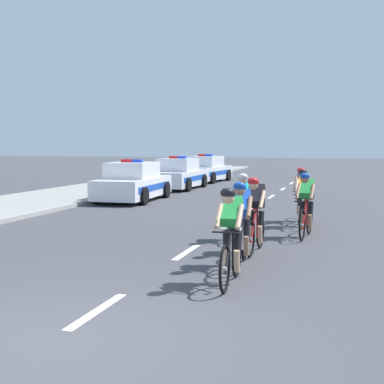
% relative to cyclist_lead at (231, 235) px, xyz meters
% --- Properties ---
extents(ground_plane, '(160.00, 160.00, 0.00)m').
position_rel_cyclist_lead_xyz_m(ground_plane, '(-1.39, -2.93, -0.79)').
color(ground_plane, '#424247').
extents(sidewalk_slab, '(4.35, 60.00, 0.12)m').
position_rel_cyclist_lead_xyz_m(sidewalk_slab, '(-9.49, 11.07, -0.73)').
color(sidewalk_slab, gray).
rests_on(sidewalk_slab, ground).
extents(kerb_edge, '(0.16, 60.00, 0.13)m').
position_rel_cyclist_lead_xyz_m(kerb_edge, '(-7.40, 11.07, -0.72)').
color(kerb_edge, '#9E9E99').
rests_on(kerb_edge, ground).
extents(lane_markings_centre, '(0.14, 29.60, 0.01)m').
position_rel_cyclist_lead_xyz_m(lane_markings_centre, '(-1.39, 8.24, -0.78)').
color(lane_markings_centre, white).
rests_on(lane_markings_centre, ground).
extents(cyclist_lead, '(0.42, 1.72, 1.56)m').
position_rel_cyclist_lead_xyz_m(cyclist_lead, '(0.00, 0.00, 0.00)').
color(cyclist_lead, black).
rests_on(cyclist_lead, ground).
extents(cyclist_second, '(0.44, 1.72, 1.56)m').
position_rel_cyclist_lead_xyz_m(cyclist_second, '(-0.09, 1.28, 0.00)').
color(cyclist_second, black).
rests_on(cyclist_second, ground).
extents(cyclist_third, '(0.42, 1.72, 1.56)m').
position_rel_cyclist_lead_xyz_m(cyclist_third, '(-0.06, 2.58, 0.00)').
color(cyclist_third, black).
rests_on(cyclist_third, ground).
extents(cyclist_fourth, '(0.45, 1.72, 1.56)m').
position_rel_cyclist_lead_xyz_m(cyclist_fourth, '(-0.56, 3.89, 0.00)').
color(cyclist_fourth, black).
rests_on(cyclist_fourth, ground).
extents(cyclist_fifth, '(0.44, 1.72, 1.56)m').
position_rel_cyclist_lead_xyz_m(cyclist_fifth, '(0.77, 4.63, 0.00)').
color(cyclist_fifth, black).
rests_on(cyclist_fifth, ground).
extents(cyclist_sixth, '(0.42, 1.72, 1.56)m').
position_rel_cyclist_lead_xyz_m(cyclist_sixth, '(0.57, 6.27, 0.00)').
color(cyclist_sixth, black).
rests_on(cyclist_sixth, ground).
extents(cyclist_seventh, '(0.42, 1.72, 1.56)m').
position_rel_cyclist_lead_xyz_m(cyclist_seventh, '(0.44, 7.27, 0.00)').
color(cyclist_seventh, black).
rests_on(cyclist_seventh, ground).
extents(police_car_nearest, '(2.13, 4.47, 1.59)m').
position_rel_cyclist_lead_xyz_m(police_car_nearest, '(-6.27, 11.17, -0.11)').
color(police_car_nearest, white).
rests_on(police_car_nearest, ground).
extents(police_car_second, '(2.02, 4.41, 1.59)m').
position_rel_cyclist_lead_xyz_m(police_car_second, '(-6.27, 16.84, -0.11)').
color(police_car_second, silver).
rests_on(police_car_second, ground).
extents(police_car_third, '(2.32, 4.55, 1.59)m').
position_rel_cyclist_lead_xyz_m(police_car_third, '(-6.27, 22.04, -0.11)').
color(police_car_third, silver).
rests_on(police_car_third, ground).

